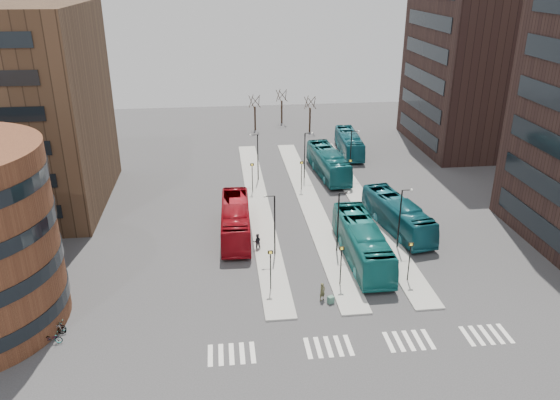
{
  "coord_description": "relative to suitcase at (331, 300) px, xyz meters",
  "views": [
    {
      "loc": [
        -8.21,
        -27.53,
        25.21
      ],
      "look_at": [
        -2.7,
        19.7,
        5.0
      ],
      "focal_mm": 35.0,
      "sensor_mm": 36.0,
      "label": 1
    }
  ],
  "objects": [
    {
      "name": "commuter_c",
      "position": [
        3.5,
        5.7,
        0.44
      ],
      "size": [
        1.03,
        1.09,
        1.49
      ],
      "primitive_type": "imported",
      "rotation": [
        0.0,
        0.0,
        4.03
      ],
      "color": "black",
      "rests_on": "ground"
    },
    {
      "name": "bare_trees",
      "position": [
        2.38,
        53.16,
        2.42
      ],
      "size": [
        10.97,
        8.14,
        5.9
      ],
      "color": "black",
      "rests_on": "ground"
    },
    {
      "name": "sign_poles",
      "position": [
        1.32,
        13.5,
        2.11
      ],
      "size": [
        12.45,
        22.12,
        3.65
      ],
      "color": "black",
      "rests_on": "ground"
    },
    {
      "name": "traveller",
      "position": [
        -0.61,
        0.52,
        0.48
      ],
      "size": [
        0.69,
        0.63,
        1.57
      ],
      "primitive_type": "imported",
      "rotation": [
        0.0,
        0.0,
        0.57
      ],
      "color": "#49482C",
      "rests_on": "ground"
    },
    {
      "name": "teal_bus_d",
      "position": [
        10.52,
        38.28,
        1.26
      ],
      "size": [
        3.26,
        11.32,
        3.12
      ],
      "primitive_type": "imported",
      "rotation": [
        0.0,
        0.0,
        -0.06
      ],
      "color": "#155B6A",
      "rests_on": "ground"
    },
    {
      "name": "island_right",
      "position": [
        7.72,
        20.5,
        -0.23
      ],
      "size": [
        2.5,
        45.0,
        0.15
      ],
      "primitive_type": "cube",
      "color": "#969691",
      "rests_on": "ground"
    },
    {
      "name": "bicycle_far",
      "position": [
        -21.28,
        -1.21,
        0.12
      ],
      "size": [
        1.69,
        1.01,
        0.84
      ],
      "primitive_type": "imported",
      "rotation": [
        0.0,
        0.0,
        1.26
      ],
      "color": "gray",
      "rests_on": "ground"
    },
    {
      "name": "suitcase",
      "position": [
        0.0,
        0.0,
        0.0
      ],
      "size": [
        0.59,
        0.54,
        0.6
      ],
      "primitive_type": "cube",
      "rotation": [
        0.0,
        0.0,
        0.39
      ],
      "color": "navy",
      "rests_on": "ground"
    },
    {
      "name": "crosswalk_stripes",
      "position": [
        1.47,
        -5.5,
        -0.3
      ],
      "size": [
        22.35,
        2.4,
        0.01
      ],
      "color": "silver",
      "rests_on": "ground"
    },
    {
      "name": "teal_bus_c",
      "position": [
        9.59,
        12.7,
        1.35
      ],
      "size": [
        4.75,
        12.17,
        3.31
      ],
      "primitive_type": "imported",
      "rotation": [
        0.0,
        0.0,
        0.17
      ],
      "color": "#135360",
      "rests_on": "ground"
    },
    {
      "name": "ground",
      "position": [
        -0.28,
        -9.5,
        -0.3
      ],
      "size": [
        160.0,
        160.0,
        0.0
      ],
      "primitive_type": "plane",
      "color": "#313133",
      "rests_on": "ground"
    },
    {
      "name": "commuter_b",
      "position": [
        3.43,
        7.06,
        0.52
      ],
      "size": [
        0.54,
        1.01,
        1.64
      ],
      "primitive_type": "imported",
      "rotation": [
        0.0,
        0.0,
        1.72
      ],
      "color": "black",
      "rests_on": "ground"
    },
    {
      "name": "teal_bus_b",
      "position": [
        5.64,
        29.6,
        1.41
      ],
      "size": [
        3.84,
        12.51,
        3.43
      ],
      "primitive_type": "imported",
      "rotation": [
        0.0,
        0.0,
        0.08
      ],
      "color": "#135A60",
      "rests_on": "ground"
    },
    {
      "name": "lamp_posts",
      "position": [
        2.35,
        18.5,
        3.28
      ],
      "size": [
        14.04,
        20.24,
        6.12
      ],
      "color": "black",
      "rests_on": "ground"
    },
    {
      "name": "bicycle_near",
      "position": [
        -21.28,
        -2.77,
        0.13
      ],
      "size": [
        1.65,
        0.65,
        0.85
      ],
      "primitive_type": "imported",
      "rotation": [
        0.0,
        0.0,
        1.52
      ],
      "color": "gray",
      "rests_on": "ground"
    },
    {
      "name": "red_bus",
      "position": [
        -7.18,
        13.39,
        1.35
      ],
      "size": [
        3.17,
        11.95,
        3.3
      ],
      "primitive_type": "imported",
      "rotation": [
        0.0,
        0.0,
        -0.03
      ],
      "color": "maroon",
      "rests_on": "ground"
    },
    {
      "name": "island_mid",
      "position": [
        1.72,
        20.5,
        -0.23
      ],
      "size": [
        2.5,
        45.0,
        0.15
      ],
      "primitive_type": "cube",
      "color": "#969691",
      "rests_on": "ground"
    },
    {
      "name": "bicycle_mid",
      "position": [
        -21.28,
        -1.76,
        0.19
      ],
      "size": [
        1.66,
        0.57,
        0.98
      ],
      "primitive_type": "imported",
      "rotation": [
        0.0,
        0.0,
        1.64
      ],
      "color": "gray",
      "rests_on": "ground"
    },
    {
      "name": "island_left",
      "position": [
        -4.28,
        20.5,
        -0.23
      ],
      "size": [
        2.5,
        45.0,
        0.15
      ],
      "primitive_type": "cube",
      "color": "#969691",
      "rests_on": "ground"
    },
    {
      "name": "tower_far",
      "position": [
        31.69,
        40.5,
        14.7
      ],
      "size": [
        20.12,
        20.0,
        30.0
      ],
      "color": "black",
      "rests_on": "ground"
    },
    {
      "name": "commuter_a",
      "position": [
        -5.24,
        9.96,
        0.52
      ],
      "size": [
        0.81,
        0.64,
        1.64
      ],
      "primitive_type": "imported",
      "rotation": [
        0.0,
        0.0,
        3.16
      ],
      "color": "black",
      "rests_on": "ground"
    },
    {
      "name": "teal_bus_a",
      "position": [
        4.3,
        6.88,
        1.48
      ],
      "size": [
        3.02,
        12.83,
        3.57
      ],
      "primitive_type": "imported",
      "rotation": [
        0.0,
        0.0,
        -0.0
      ],
      "color": "#156968",
      "rests_on": "ground"
    }
  ]
}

